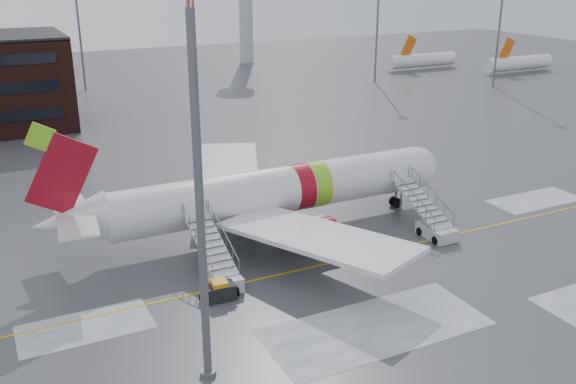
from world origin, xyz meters
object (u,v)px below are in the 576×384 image
airliner (267,193)px  light_mast_near (197,152)px  airstair_aft (218,268)px  airstair_fwd (431,222)px  pushback_tug (330,237)px  baggage_tractor (219,291)px

airliner → light_mast_near: light_mast_near is taller
airliner → airstair_aft: 9.69m
airstair_fwd → airstair_aft: bearing=180.0°
airstair_aft → airliner: bearing=44.1°
airstair_fwd → light_mast_near: (-22.90, -9.89, 11.57)m
pushback_tug → light_mast_near: light_mast_near is taller
light_mast_near → airliner: bearing=56.0°
baggage_tractor → airstair_aft: bearing=70.5°
airliner → baggage_tractor: size_ratio=13.05×
airstair_aft → baggage_tractor: size_ratio=2.87×
airliner → airstair_aft: (-6.75, -6.54, -2.35)m
airstair_aft → baggage_tractor: airstair_aft is taller
pushback_tug → baggage_tractor: pushback_tug is taller
airstair_fwd → airstair_aft: size_ratio=1.00×
airliner → baggage_tractor: (-7.59, -8.91, -2.83)m
airliner → light_mast_near: bearing=-124.0°
baggage_tractor → light_mast_near: bearing=-115.0°
airstair_aft → light_mast_near: bearing=-113.7°
airliner → airstair_aft: bearing=-135.9°
baggage_tractor → airstair_fwd: bearing=7.0°
airliner → airstair_fwd: size_ratio=4.55×
airliner → pushback_tug: airliner is taller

